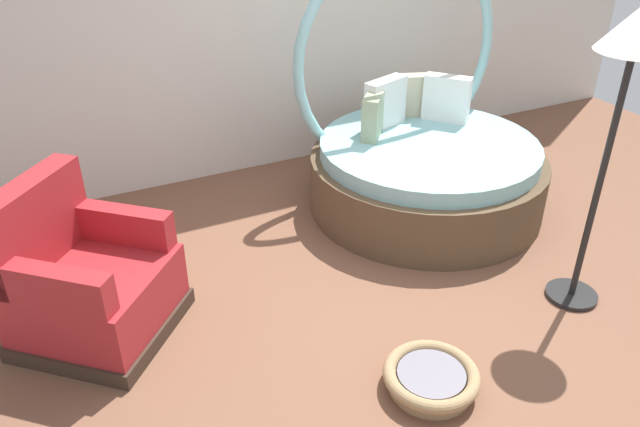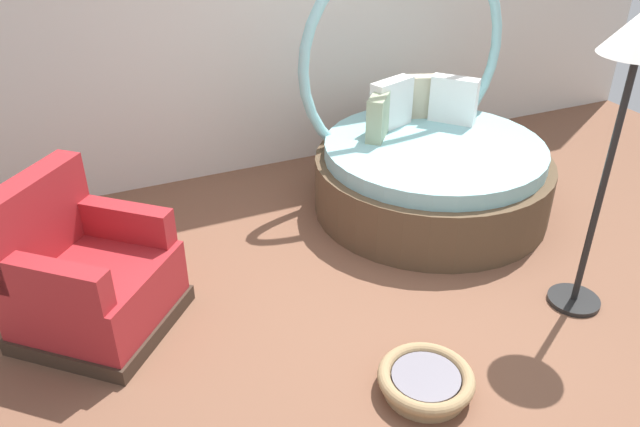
{
  "view_description": "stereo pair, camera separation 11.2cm",
  "coord_description": "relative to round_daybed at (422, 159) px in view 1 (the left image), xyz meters",
  "views": [
    {
      "loc": [
        -1.89,
        -2.56,
        2.47
      ],
      "look_at": [
        -0.44,
        0.4,
        0.55
      ],
      "focal_mm": 34.96,
      "sensor_mm": 36.0,
      "label": 1
    },
    {
      "loc": [
        -1.78,
        -2.61,
        2.47
      ],
      "look_at": [
        -0.44,
        0.4,
        0.55
      ],
      "focal_mm": 34.96,
      "sensor_mm": 36.0,
      "label": 2
    }
  ],
  "objects": [
    {
      "name": "ground_plane",
      "position": [
        -0.77,
        -1.06,
        -0.4
      ],
      "size": [
        8.0,
        8.0,
        0.02
      ],
      "primitive_type": "cube",
      "color": "brown"
    },
    {
      "name": "floor_lamp",
      "position": [
        0.18,
        -1.47,
        1.15
      ],
      "size": [
        0.4,
        0.4,
        1.82
      ],
      "color": "black",
      "rests_on": "ground_plane"
    },
    {
      "name": "round_daybed",
      "position": [
        0.0,
        0.0,
        0.0
      ],
      "size": [
        1.82,
        1.82,
        1.98
      ],
      "color": "brown",
      "rests_on": "ground_plane"
    },
    {
      "name": "red_armchair",
      "position": [
        -2.6,
        -0.46,
        -0.06
      ],
      "size": [
        1.13,
        1.13,
        0.94
      ],
      "color": "#38281E",
      "rests_on": "ground_plane"
    },
    {
      "name": "pet_basket",
      "position": [
        -1.09,
        -1.73,
        -0.31
      ],
      "size": [
        0.51,
        0.51,
        0.13
      ],
      "color": "#9E7F56",
      "rests_on": "ground_plane"
    }
  ]
}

